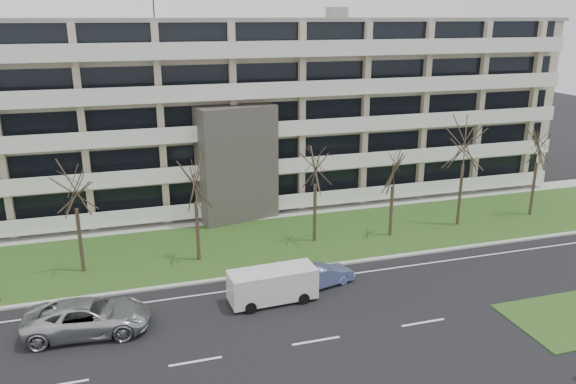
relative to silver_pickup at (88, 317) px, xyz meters
name	(u,v)px	position (x,y,z in m)	size (l,w,h in m)	color
ground	(316,341)	(10.84, -4.15, -0.86)	(160.00, 160.00, 0.00)	black
grass_verge	(255,243)	(10.84, 8.85, -0.83)	(90.00, 10.00, 0.06)	#2D4617
curb	(273,272)	(10.84, 3.85, -0.80)	(90.00, 0.35, 0.12)	#B2B2AD
sidewalk	(238,218)	(10.84, 14.35, -0.82)	(90.00, 2.00, 0.08)	#B2B2AD
grass_median	(575,318)	(24.84, -6.15, -0.83)	(7.00, 5.00, 0.06)	#2D4617
lane_edge_line	(280,284)	(10.84, 2.35, -0.86)	(90.00, 0.12, 0.01)	white
apartment_building	(219,110)	(10.84, 21.17, 6.75)	(60.50, 15.10, 18.75)	#B6AB8D
silver_pickup	(88,317)	(0.00, 0.00, 0.00)	(2.87, 6.22, 1.73)	#AEB1B6
blue_sedan	(322,275)	(13.22, 1.44, -0.21)	(1.38, 3.95, 1.30)	#7F98DD
white_van	(274,282)	(9.92, 0.45, 0.28)	(5.02, 2.24, 1.91)	silver
tree_2	(73,183)	(-0.58, 7.61, 4.98)	(3.76, 3.76, 7.52)	#382B21
tree_3	(195,178)	(6.66, 7.25, 4.77)	(3.62, 3.62, 7.25)	#382B21
tree_4	(316,161)	(15.07, 8.07, 5.07)	(3.82, 3.82, 7.63)	#382B21
tree_5	(394,166)	(20.75, 7.48, 4.42)	(3.40, 3.40, 6.81)	#382B21
tree_6	(465,140)	(26.75, 7.95, 5.83)	(4.30, 4.30, 8.61)	#382B21
tree_7	(540,142)	(33.61, 8.15, 5.24)	(3.92, 3.92, 7.85)	#382B21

